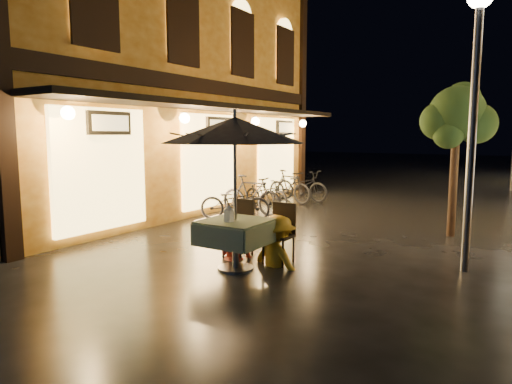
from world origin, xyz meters
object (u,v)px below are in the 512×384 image
Objects in this scene: table_lantern at (229,213)px; person_yellow at (278,216)px; streetlamp_near at (476,77)px; cafe_table at (235,232)px; person_orange at (236,218)px; bicycle_0 at (235,202)px; patio_umbrella at (235,130)px.

person_yellow is (0.43, 0.74, -0.13)m from table_lantern.
person_yellow is at bearing 59.96° from table_lantern.
table_lantern is at bearing 73.43° from person_yellow.
streetlamp_near is 4.27× the size of cafe_table.
person_orange reaches higher than table_lantern.
person_orange is (-0.38, 0.56, 0.10)m from cafe_table.
person_orange is (-0.38, 0.73, -0.23)m from table_lantern.
bicycle_0 reaches higher than cafe_table.
table_lantern is (0.00, -0.17, 0.33)m from cafe_table.
cafe_table is at bearing -149.37° from streetlamp_near.
table_lantern is at bearing -90.00° from cafe_table.
cafe_table is 0.72× the size of person_orange.
cafe_table is at bearing -170.13° from bicycle_0.
person_yellow is (0.43, 0.57, 0.20)m from cafe_table.
streetlamp_near is at bearing -131.14° from bicycle_0.
patio_umbrella reaches higher than table_lantern.
cafe_table is 0.63× the size of person_yellow.
table_lantern reaches higher than cafe_table.
person_yellow is at bearing 53.07° from cafe_table.
bicycle_0 is at bearing -38.86° from person_orange.
cafe_table is 0.58× the size of bicycle_0.
person_yellow reaches higher than table_lantern.
streetlamp_near is at bearing 30.63° from patio_umbrella.
person_yellow is (-2.60, -1.23, -2.13)m from streetlamp_near.
person_orange is at bearing -169.95° from bicycle_0.
person_orange is 0.81m from person_yellow.
cafe_table is 4.08m from bicycle_0.
person_yellow is (0.43, 0.57, -1.36)m from patio_umbrella.
streetlamp_near is 4.13m from table_lantern.
bicycle_0 is (-2.33, 3.52, -0.47)m from table_lantern.
person_yellow is 0.92× the size of bicycle_0.
patio_umbrella is 1.56× the size of person_yellow.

